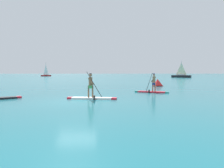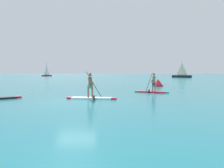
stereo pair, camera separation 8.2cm
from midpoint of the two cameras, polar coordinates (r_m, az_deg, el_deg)
The scene contains 6 objects.
ground at distance 14.51m, azimuth -9.02°, elevation -4.47°, with size 440.00×440.00×0.00m, color #1E727F.
paddleboarder_mid_center at distance 15.63m, azimuth -5.18°, elevation -2.59°, with size 3.54×1.09×1.96m.
paddleboarder_far_right at distance 20.77m, azimuth 10.41°, elevation -1.09°, with size 2.97×1.72×1.85m.
race_marker_buoy at distance 30.22m, azimuth 11.83°, elevation 0.24°, with size 1.60×1.60×0.95m.
sailboat_left_horizon at distance 99.34m, azimuth -16.45°, elevation 2.41°, with size 3.90×3.81×6.00m.
sailboat_right_horizon at distance 77.98m, azimuth 17.59°, elevation 2.11°, with size 6.12×5.08×5.57m.
Camera 2 is at (1.65, -14.29, 1.92)m, focal length 35.48 mm.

